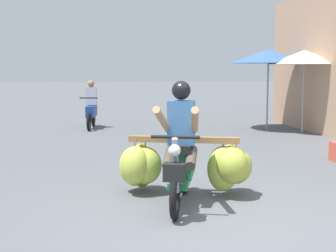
{
  "coord_description": "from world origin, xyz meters",
  "views": [
    {
      "loc": [
        -1.41,
        -5.01,
        1.73
      ],
      "look_at": [
        -0.32,
        1.87,
        0.9
      ],
      "focal_mm": 51.48,
      "sensor_mm": 36.0,
      "label": 1
    }
  ],
  "objects_px": {
    "motorbike_main_loaded": "(183,162)",
    "market_umbrella_near_shop": "(268,56)",
    "motorbike_distant_ahead_left": "(91,109)",
    "market_umbrella_further_along": "(305,57)"
  },
  "relations": [
    {
      "from": "motorbike_main_loaded",
      "to": "market_umbrella_near_shop",
      "type": "bearing_deg",
      "value": 61.14
    },
    {
      "from": "motorbike_distant_ahead_left",
      "to": "market_umbrella_further_along",
      "type": "bearing_deg",
      "value": -18.98
    },
    {
      "from": "motorbike_main_loaded",
      "to": "motorbike_distant_ahead_left",
      "type": "bearing_deg",
      "value": 98.76
    },
    {
      "from": "market_umbrella_near_shop",
      "to": "market_umbrella_further_along",
      "type": "bearing_deg",
      "value": -46.77
    },
    {
      "from": "motorbike_distant_ahead_left",
      "to": "motorbike_main_loaded",
      "type": "bearing_deg",
      "value": -81.24
    },
    {
      "from": "market_umbrella_near_shop",
      "to": "market_umbrella_further_along",
      "type": "distance_m",
      "value": 1.06
    },
    {
      "from": "market_umbrella_near_shop",
      "to": "motorbike_distant_ahead_left",
      "type": "bearing_deg",
      "value": 166.57
    },
    {
      "from": "motorbike_distant_ahead_left",
      "to": "market_umbrella_further_along",
      "type": "relative_size",
      "value": 0.73
    },
    {
      "from": "market_umbrella_further_along",
      "to": "market_umbrella_near_shop",
      "type": "bearing_deg",
      "value": 133.23
    },
    {
      "from": "market_umbrella_near_shop",
      "to": "motorbike_main_loaded",
      "type": "bearing_deg",
      "value": -118.86
    }
  ]
}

